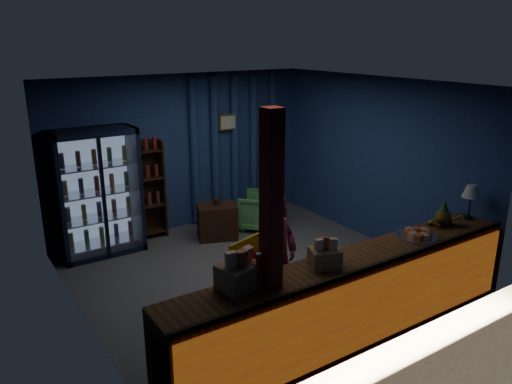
# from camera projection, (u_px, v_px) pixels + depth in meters

# --- Properties ---
(ground) EXTENTS (4.60, 4.60, 0.00)m
(ground) POSITION_uv_depth(u_px,v_px,m) (254.00, 272.00, 6.99)
(ground) COLOR #515154
(ground) RESTS_ON ground
(room_walls) EXTENTS (4.60, 4.60, 4.60)m
(room_walls) POSITION_uv_depth(u_px,v_px,m) (253.00, 164.00, 6.52)
(room_walls) COLOR navy
(room_walls) RESTS_ON ground
(counter) EXTENTS (4.40, 0.57, 0.99)m
(counter) POSITION_uv_depth(u_px,v_px,m) (351.00, 299.00, 5.33)
(counter) COLOR brown
(counter) RESTS_ON ground
(support_post) EXTENTS (0.16, 0.16, 2.60)m
(support_post) POSITION_uv_depth(u_px,v_px,m) (271.00, 250.00, 4.54)
(support_post) COLOR maroon
(support_post) RESTS_ON ground
(beverage_cooler) EXTENTS (1.20, 0.62, 1.90)m
(beverage_cooler) POSITION_uv_depth(u_px,v_px,m) (96.00, 193.00, 7.43)
(beverage_cooler) COLOR black
(beverage_cooler) RESTS_ON ground
(bottle_shelf) EXTENTS (0.50, 0.28, 1.60)m
(bottle_shelf) POSITION_uv_depth(u_px,v_px,m) (147.00, 190.00, 8.03)
(bottle_shelf) COLOR #351B10
(bottle_shelf) RESTS_ON ground
(curtain_folds) EXTENTS (1.74, 0.14, 2.50)m
(curtain_folds) POSITION_uv_depth(u_px,v_px,m) (235.00, 146.00, 8.83)
(curtain_folds) COLOR navy
(curtain_folds) RESTS_ON room_walls
(framed_picture) EXTENTS (0.36, 0.04, 0.28)m
(framed_picture) POSITION_uv_depth(u_px,v_px,m) (228.00, 122.00, 8.59)
(framed_picture) COLOR gold
(framed_picture) RESTS_ON room_walls
(shopkeeper) EXTENTS (0.68, 0.58, 1.59)m
(shopkeeper) POSITION_uv_depth(u_px,v_px,m) (278.00, 262.00, 5.48)
(shopkeeper) COLOR maroon
(shopkeeper) RESTS_ON ground
(green_chair) EXTENTS (0.96, 0.96, 0.63)m
(green_chair) POSITION_uv_depth(u_px,v_px,m) (261.00, 211.00, 8.53)
(green_chair) COLOR #54A859
(green_chair) RESTS_ON ground
(side_table) EXTENTS (0.74, 0.64, 0.68)m
(side_table) POSITION_uv_depth(u_px,v_px,m) (217.00, 221.00, 8.12)
(side_table) COLOR #351B10
(side_table) RESTS_ON ground
(yellow_sign) EXTENTS (0.52, 0.25, 0.41)m
(yellow_sign) POSITION_uv_depth(u_px,v_px,m) (251.00, 258.00, 4.71)
(yellow_sign) COLOR #FFEC0D
(yellow_sign) RESTS_ON counter
(soda_bottles) EXTENTS (0.28, 0.19, 0.34)m
(soda_bottles) POSITION_uv_depth(u_px,v_px,m) (248.00, 274.00, 4.54)
(soda_bottles) COLOR #B20B28
(soda_bottles) RESTS_ON counter
(snack_box_left) EXTENTS (0.42, 0.37, 0.38)m
(snack_box_left) POSITION_uv_depth(u_px,v_px,m) (239.00, 274.00, 4.55)
(snack_box_left) COLOR tan
(snack_box_left) RESTS_ON counter
(snack_box_centre) EXTENTS (0.36, 0.33, 0.31)m
(snack_box_centre) POSITION_uv_depth(u_px,v_px,m) (325.00, 256.00, 4.98)
(snack_box_centre) COLOR tan
(snack_box_centre) RESTS_ON counter
(pastry_tray) EXTENTS (0.48, 0.48, 0.08)m
(pastry_tray) POSITION_uv_depth(u_px,v_px,m) (417.00, 235.00, 5.73)
(pastry_tray) COLOR silver
(pastry_tray) RESTS_ON counter
(banana_bunches) EXTENTS (0.45, 0.28, 0.15)m
(banana_bunches) POSITION_uv_depth(u_px,v_px,m) (443.00, 220.00, 6.08)
(banana_bunches) COLOR yellow
(banana_bunches) RESTS_ON counter
(table_lamp) EXTENTS (0.23, 0.23, 0.45)m
(table_lamp) POSITION_uv_depth(u_px,v_px,m) (472.00, 193.00, 6.21)
(table_lamp) COLOR black
(table_lamp) RESTS_ON counter
(pineapple) EXTENTS (0.19, 0.19, 0.33)m
(pineapple) POSITION_uv_depth(u_px,v_px,m) (443.00, 215.00, 6.07)
(pineapple) COLOR brown
(pineapple) RESTS_ON counter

